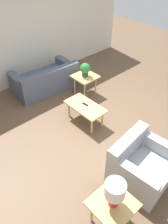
{
  "coord_description": "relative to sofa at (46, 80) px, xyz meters",
  "views": [
    {
      "loc": [
        -2.38,
        2.74,
        3.46
      ],
      "look_at": [
        0.24,
        0.35,
        0.55
      ],
      "focal_mm": 35.0,
      "sensor_mm": 36.0,
      "label": 1
    }
  ],
  "objects": [
    {
      "name": "ground_plane",
      "position": [
        -2.23,
        0.02,
        -0.28
      ],
      "size": [
        14.0,
        14.0,
        0.0
      ],
      "primitive_type": "plane",
      "color": "brown"
    },
    {
      "name": "wall_right",
      "position": [
        0.83,
        0.02,
        1.07
      ],
      "size": [
        0.12,
        7.2,
        2.7
      ],
      "color": "silver",
      "rests_on": "ground_plane"
    },
    {
      "name": "sofa",
      "position": [
        0.0,
        0.0,
        0.0
      ],
      "size": [
        1.06,
        1.78,
        0.73
      ],
      "rotation": [
        0.0,
        0.0,
        1.5
      ],
      "color": "#4C566B",
      "rests_on": "ground_plane"
    },
    {
      "name": "armchair",
      "position": [
        -3.53,
        0.43,
        0.04
      ],
      "size": [
        1.0,
        1.06,
        0.8
      ],
      "rotation": [
        0.0,
        0.0,
        -1.48
      ],
      "color": "#A8ADB2",
      "rests_on": "ground_plane"
    },
    {
      "name": "coffee_table",
      "position": [
        -1.75,
        0.11,
        0.11
      ],
      "size": [
        0.96,
        0.51,
        0.45
      ],
      "color": "tan",
      "rests_on": "ground_plane"
    },
    {
      "name": "side_table_plant",
      "position": [
        -0.9,
        -0.67,
        0.19
      ],
      "size": [
        0.59,
        0.59,
        0.55
      ],
      "color": "tan",
      "rests_on": "ground_plane"
    },
    {
      "name": "side_table_lamp",
      "position": [
        -3.74,
        1.42,
        0.19
      ],
      "size": [
        0.59,
        0.59,
        0.55
      ],
      "color": "tan",
      "rests_on": "ground_plane"
    },
    {
      "name": "potted_plant",
      "position": [
        -0.9,
        -0.67,
        0.47
      ],
      "size": [
        0.27,
        0.27,
        0.36
      ],
      "color": "#333338",
      "rests_on": "side_table_plant"
    },
    {
      "name": "table_lamp",
      "position": [
        -3.74,
        1.42,
        0.58
      ],
      "size": [
        0.28,
        0.28,
        0.47
      ],
      "color": "red",
      "rests_on": "side_table_lamp"
    },
    {
      "name": "remote_control",
      "position": [
        -1.72,
        0.08,
        0.18
      ],
      "size": [
        0.16,
        0.05,
        0.02
      ],
      "color": "black",
      "rests_on": "coffee_table"
    }
  ]
}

